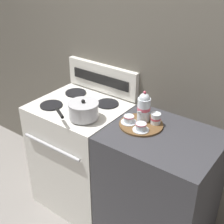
% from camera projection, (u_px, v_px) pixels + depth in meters
% --- Properties ---
extents(ground_plane, '(6.00, 6.00, 0.00)m').
position_uv_depth(ground_plane, '(118.00, 215.00, 2.65)').
color(ground_plane, gray).
extents(wall_back, '(6.00, 0.05, 2.20)m').
position_uv_depth(wall_back, '(145.00, 83.00, 2.36)').
color(wall_back, '#666056').
rests_on(wall_back, ground).
extents(stove, '(0.69, 0.64, 0.95)m').
position_uv_depth(stove, '(82.00, 154.00, 2.62)').
color(stove, silver).
rests_on(stove, ground).
extents(control_panel, '(0.68, 0.05, 0.23)m').
position_uv_depth(control_panel, '(102.00, 78.00, 2.53)').
color(control_panel, silver).
rests_on(control_panel, stove).
extents(side_counter, '(0.74, 0.62, 0.94)m').
position_uv_depth(side_counter, '(158.00, 190.00, 2.25)').
color(side_counter, '#38383D').
rests_on(side_counter, ground).
extents(saucepan, '(0.25, 0.30, 0.14)m').
position_uv_depth(saucepan, '(83.00, 110.00, 2.18)').
color(saucepan, '#B7B7BC').
rests_on(saucepan, stove).
extents(serving_tray, '(0.30, 0.30, 0.01)m').
position_uv_depth(serving_tray, '(141.00, 125.00, 2.13)').
color(serving_tray, brown).
rests_on(serving_tray, side_counter).
extents(teapot, '(0.09, 0.15, 0.22)m').
position_uv_depth(teapot, '(144.00, 107.00, 2.12)').
color(teapot, silver).
rests_on(teapot, serving_tray).
extents(teacup_left, '(0.11, 0.11, 0.05)m').
position_uv_depth(teacup_left, '(141.00, 127.00, 2.04)').
color(teacup_left, silver).
rests_on(teacup_left, serving_tray).
extents(teacup_right, '(0.11, 0.11, 0.05)m').
position_uv_depth(teacup_right, '(129.00, 119.00, 2.13)').
color(teacup_right, silver).
rests_on(teacup_right, serving_tray).
extents(creamer_jug, '(0.07, 0.07, 0.08)m').
position_uv_depth(creamer_jug, '(156.00, 118.00, 2.11)').
color(creamer_jug, silver).
rests_on(creamer_jug, serving_tray).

